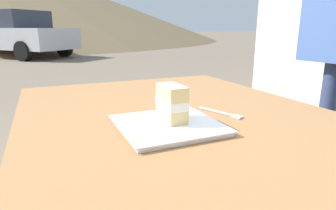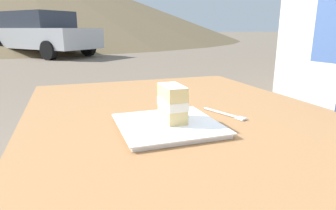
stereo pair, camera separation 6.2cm
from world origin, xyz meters
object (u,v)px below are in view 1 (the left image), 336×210
at_px(cake_slice, 172,103).
at_px(parked_car_far, 85,31).
at_px(parked_car_near, 14,34).
at_px(patio_table, 175,136).
at_px(dessert_plate, 168,125).
at_px(dessert_fork, 223,113).

bearing_deg(cake_slice, parked_car_far, -7.13).
bearing_deg(parked_car_near, patio_table, -173.69).
distance_m(dessert_plate, parked_car_far, 17.69).
bearing_deg(dessert_plate, patio_table, -32.06).
bearing_deg(patio_table, dessert_plate, 147.94).
xyz_separation_m(patio_table, cake_slice, (-0.13, 0.07, 0.16)).
distance_m(patio_table, dessert_fork, 0.19).
bearing_deg(cake_slice, patio_table, -29.10).
relative_size(cake_slice, parked_car_far, 0.03).
bearing_deg(parked_car_near, dessert_fork, -173.07).
distance_m(cake_slice, parked_car_far, 17.67).
bearing_deg(dessert_plate, parked_car_near, 5.75).
relative_size(patio_table, dessert_plate, 4.63).
distance_m(cake_slice, dessert_fork, 0.22).
distance_m(dessert_plate, dessert_fork, 0.23).
bearing_deg(parked_car_near, dessert_plate, -174.25).
xyz_separation_m(dessert_plate, parked_car_near, (11.03, 1.11, 0.10)).
height_order(patio_table, parked_car_near, parked_car_near).
bearing_deg(patio_table, cake_slice, 150.90).
bearing_deg(parked_car_near, parked_car_far, -26.98).
bearing_deg(dessert_fork, patio_table, 53.80).
xyz_separation_m(patio_table, dessert_plate, (-0.15, 0.09, 0.10)).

